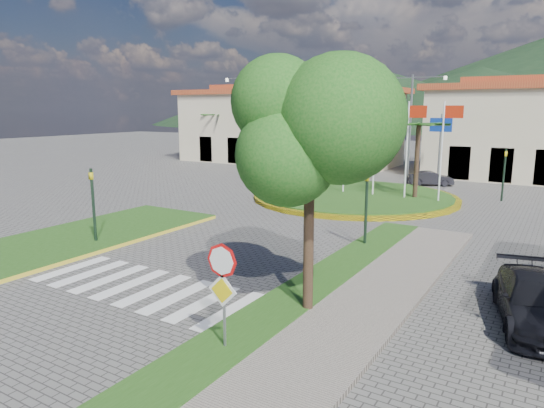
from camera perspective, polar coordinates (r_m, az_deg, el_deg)
The scene contains 22 objects.
ground at distance 14.05m, azimuth -27.53°, elevation -13.57°, with size 160.00×160.00×0.00m, color #5D5B58.
sidewalk_right at distance 11.25m, azimuth -0.83°, elevation -18.14°, with size 4.00×28.00×0.15m, color gray.
verge_right at distance 11.85m, azimuth -5.95°, elevation -16.50°, with size 1.60×28.00×0.18m, color #224D16.
median_left at distance 22.28m, azimuth -23.08°, elevation -4.01°, with size 5.00×14.00×0.18m, color #224D16.
crosswalk at distance 16.24m, azimuth -15.28°, elevation -9.33°, with size 8.00×3.00×0.01m, color silver.
roundabout_island at distance 30.91m, azimuth 9.68°, elevation 0.94°, with size 12.70×12.70×6.00m.
stop_sign at distance 11.08m, azimuth -5.83°, elevation -8.89°, with size 0.80×0.11×2.65m.
deciduous_tree at distance 12.67m, azimuth 4.53°, elevation 9.30°, with size 3.60×3.60×6.80m.
traffic_light_left at distance 21.16m, azimuth -20.32°, elevation 0.56°, with size 0.15×0.18×3.20m.
traffic_light_right at distance 19.83m, azimuth 11.04°, elevation 0.38°, with size 0.15×0.18×3.20m.
traffic_light_far at distance 32.65m, azimuth 25.65°, elevation 3.67°, with size 0.18×0.15×3.20m.
direction_sign_west at distance 39.59m, azimuth 12.04°, elevation 7.96°, with size 1.60×0.14×5.20m.
direction_sign_east at distance 38.21m, azimuth 19.18°, elevation 7.48°, with size 1.60×0.14×5.20m.
street_lamp_centre at distance 37.72m, azimuth 15.95°, elevation 9.10°, with size 4.80×0.16×8.00m.
street_lamp_west at distance 36.45m, azimuth -2.28°, elevation 9.46°, with size 4.80×0.16×8.00m.
building_left at distance 51.01m, azimuth 1.86°, elevation 9.28°, with size 23.32×9.54×8.05m.
hill_far_west at distance 160.68m, azimuth 7.36°, elevation 13.02°, with size 140.00×140.00×22.00m, color black.
hill_near_back at distance 137.95m, azimuth 23.15°, elevation 11.30°, with size 110.00×110.00×16.00m, color black.
white_van at distance 46.26m, azimuth 0.39°, elevation 5.10°, with size 2.27×4.93×1.37m, color white.
car_dark_a at distance 46.37m, azimuth 10.91°, elevation 4.79°, with size 1.38×3.44×1.17m, color black.
car_dark_b at distance 37.61m, azimuth 18.19°, elevation 2.88°, with size 1.11×3.17×1.04m, color black.
car_side_right at distance 14.61m, azimuth 28.66°, elevation -10.01°, with size 1.81×4.44×1.29m, color black.
Camera 1 is at (11.26, -6.28, 5.58)m, focal length 32.00 mm.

